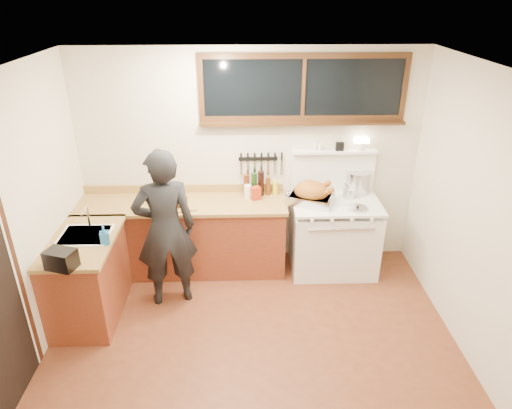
{
  "coord_description": "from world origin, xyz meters",
  "views": [
    {
      "loc": [
        -0.08,
        -3.34,
        3.18
      ],
      "look_at": [
        0.05,
        0.85,
        1.15
      ],
      "focal_mm": 32.0,
      "sensor_mm": 36.0,
      "label": 1
    }
  ],
  "objects_px": {
    "roast_turkey": "(311,194)",
    "cutting_board": "(177,203)",
    "vintage_stove": "(333,234)",
    "man": "(165,230)"
  },
  "relations": [
    {
      "from": "roast_turkey",
      "to": "cutting_board",
      "type": "bearing_deg",
      "value": -176.44
    },
    {
      "from": "vintage_stove",
      "to": "man",
      "type": "xyz_separation_m",
      "value": [
        -1.9,
        -0.58,
        0.42
      ]
    },
    {
      "from": "vintage_stove",
      "to": "roast_turkey",
      "type": "xyz_separation_m",
      "value": [
        -0.3,
        -0.0,
        0.54
      ]
    },
    {
      "from": "man",
      "to": "roast_turkey",
      "type": "relative_size",
      "value": 2.89
    },
    {
      "from": "cutting_board",
      "to": "roast_turkey",
      "type": "relative_size",
      "value": 0.77
    },
    {
      "from": "man",
      "to": "cutting_board",
      "type": "xyz_separation_m",
      "value": [
        0.07,
        0.48,
        0.07
      ]
    },
    {
      "from": "man",
      "to": "cutting_board",
      "type": "height_order",
      "value": "man"
    },
    {
      "from": "cutting_board",
      "to": "roast_turkey",
      "type": "height_order",
      "value": "roast_turkey"
    },
    {
      "from": "vintage_stove",
      "to": "cutting_board",
      "type": "relative_size",
      "value": 3.36
    },
    {
      "from": "vintage_stove",
      "to": "roast_turkey",
      "type": "relative_size",
      "value": 2.58
    }
  ]
}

